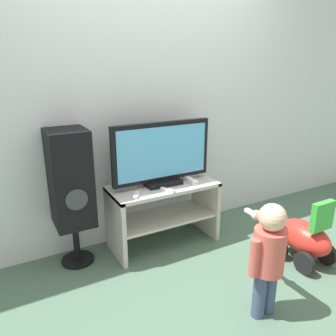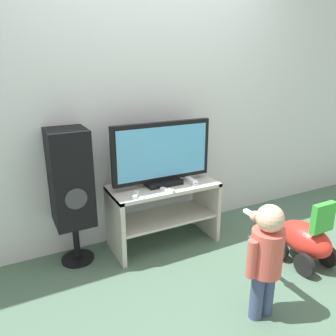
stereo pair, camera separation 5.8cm
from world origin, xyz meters
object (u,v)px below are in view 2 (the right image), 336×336
(child, at_px, (266,252))
(ride_on_toy, at_px, (305,239))
(remote_primary, at_px, (136,195))
(television, at_px, (162,154))
(speaker_tower, at_px, (70,180))
(remote_secondary, at_px, (167,190))
(game_console, at_px, (190,180))

(child, xyz_separation_m, ride_on_toy, (0.72, 0.28, -0.24))
(remote_primary, bearing_deg, ride_on_toy, -30.02)
(television, relative_size, speaker_tower, 0.81)
(television, distance_m, remote_secondary, 0.31)
(ride_on_toy, bearing_deg, remote_secondary, 144.27)
(remote_primary, distance_m, remote_secondary, 0.27)
(television, distance_m, ride_on_toy, 1.35)
(television, xyz_separation_m, remote_secondary, (-0.04, -0.17, -0.25))
(remote_secondary, bearing_deg, ride_on_toy, -35.73)
(television, height_order, game_console, television)
(remote_primary, bearing_deg, speaker_tower, 155.08)
(television, relative_size, remote_primary, 6.92)
(game_console, distance_m, remote_secondary, 0.29)
(remote_secondary, relative_size, child, 0.17)
(child, relative_size, ride_on_toy, 1.35)
(speaker_tower, bearing_deg, television, -4.70)
(game_console, bearing_deg, television, 160.34)
(television, xyz_separation_m, game_console, (0.23, -0.08, -0.25))
(ride_on_toy, bearing_deg, game_console, 130.58)
(child, relative_size, speaker_tower, 0.70)
(speaker_tower, xyz_separation_m, ride_on_toy, (1.63, -0.89, -0.49))
(remote_primary, bearing_deg, television, 25.58)
(television, bearing_deg, remote_primary, -154.42)
(remote_secondary, distance_m, ride_on_toy, 1.18)
(remote_secondary, bearing_deg, child, -78.16)
(television, distance_m, game_console, 0.35)
(game_console, bearing_deg, ride_on_toy, -49.42)
(television, bearing_deg, game_console, -19.66)
(game_console, relative_size, remote_secondary, 1.36)
(television, distance_m, remote_primary, 0.43)
(television, height_order, speaker_tower, same)
(child, bearing_deg, game_console, 85.70)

